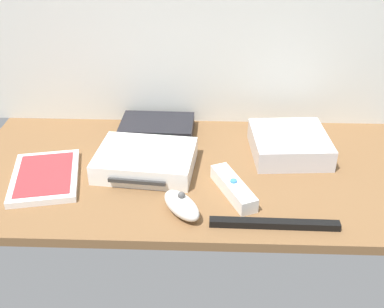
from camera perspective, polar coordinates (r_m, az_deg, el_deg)
ground_plane at (r=104.41cm, az=-0.00°, el=-2.36°), size 100.00×48.00×2.00cm
game_console at (r=103.17cm, az=-5.68°, el=-0.87°), size 22.49×18.06×4.40cm
mini_computer at (r=110.74cm, az=11.75°, el=1.22°), size 18.12×18.12×5.30cm
game_case at (r=104.88cm, az=-17.41°, el=-2.64°), size 17.23×21.40×1.56cm
network_router at (r=117.89cm, az=-4.26°, el=3.21°), size 18.31×12.74×3.40cm
remote_wand at (r=95.67cm, az=5.03°, el=-4.13°), size 9.24×15.00×3.40cm
remote_nunchuk at (r=89.73cm, az=-1.28°, el=-6.25°), size 9.55×10.63×5.10cm
sensor_bar at (r=88.79cm, az=9.96°, el=-8.35°), size 24.02×2.17×1.40cm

